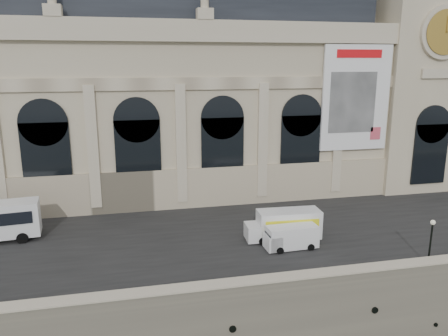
# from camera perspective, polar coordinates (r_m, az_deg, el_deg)

# --- Properties ---
(quay) EXTENTS (160.00, 70.00, 6.00)m
(quay) POSITION_cam_1_polar(r_m,az_deg,el_deg) (66.94, -7.65, -4.21)
(quay) COLOR gray
(quay) RESTS_ON ground
(street) EXTENTS (160.00, 24.00, 0.06)m
(street) POSITION_cam_1_polar(r_m,az_deg,el_deg) (46.23, -5.44, -8.45)
(street) COLOR #2D2D2D
(street) RESTS_ON quay
(parapet) EXTENTS (160.00, 1.40, 1.21)m
(parapet) POSITION_cam_1_polar(r_m,az_deg,el_deg) (34.00, -2.51, -15.87)
(parapet) COLOR gray
(parapet) RESTS_ON quay
(museum) EXTENTS (69.00, 18.70, 29.10)m
(museum) POSITION_cam_1_polar(r_m,az_deg,el_deg) (59.55, -13.63, 9.75)
(museum) COLOR beige
(museum) RESTS_ON quay
(clock_pavilion) EXTENTS (13.00, 14.72, 36.70)m
(clock_pavilion) POSITION_cam_1_polar(r_m,az_deg,el_deg) (68.66, 22.68, 12.66)
(clock_pavilion) COLOR beige
(clock_pavilion) RESTS_ON quay
(van_c) EXTENTS (5.12, 2.25, 2.25)m
(van_c) POSITION_cam_1_polar(r_m,az_deg,el_deg) (42.44, 8.46, -8.98)
(van_c) COLOR white
(van_c) RESTS_ON quay
(box_truck) EXTENTS (7.61, 3.01, 3.02)m
(box_truck) POSITION_cam_1_polar(r_m,az_deg,el_deg) (44.42, 7.91, -7.40)
(box_truck) COLOR white
(box_truck) RESTS_ON quay
(lamp_right) EXTENTS (0.43, 0.43, 4.24)m
(lamp_right) POSITION_cam_1_polar(r_m,az_deg,el_deg) (42.33, 25.36, -8.86)
(lamp_right) COLOR black
(lamp_right) RESTS_ON quay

